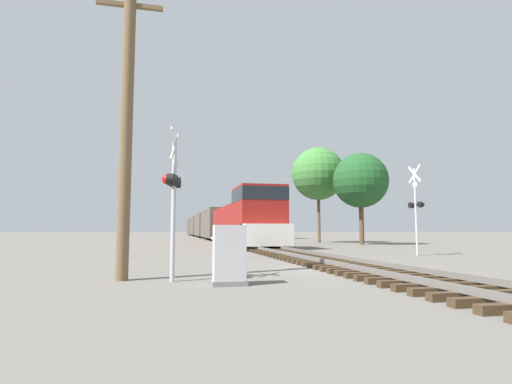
{
  "coord_description": "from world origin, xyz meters",
  "views": [
    {
      "loc": [
        -6.03,
        -12.97,
        1.33
      ],
      "look_at": [
        -2.71,
        2.25,
        2.8
      ],
      "focal_mm": 28.0,
      "sensor_mm": 36.0,
      "label": 1
    }
  ],
  "objects_px": {
    "freight_train": "(207,225)",
    "relay_cabinet": "(229,255)",
    "crossing_signal_near": "(173,188)",
    "tree_far_right": "(360,181)",
    "tree_deep_background": "(265,202)",
    "utility_pole": "(126,124)",
    "crossing_signal_far": "(416,206)",
    "tree_mid_background": "(318,174)"
  },
  "relations": [
    {
      "from": "crossing_signal_far",
      "to": "tree_deep_background",
      "type": "bearing_deg",
      "value": -7.4
    },
    {
      "from": "freight_train",
      "to": "relay_cabinet",
      "type": "xyz_separation_m",
      "value": [
        -4.59,
        -55.42,
        -1.3
      ]
    },
    {
      "from": "relay_cabinet",
      "to": "tree_mid_background",
      "type": "xyz_separation_m",
      "value": [
        13.46,
        28.63,
        6.32
      ]
    },
    {
      "from": "crossing_signal_near",
      "to": "utility_pole",
      "type": "xyz_separation_m",
      "value": [
        -1.26,
        0.5,
        1.77
      ]
    },
    {
      "from": "crossing_signal_far",
      "to": "tree_far_right",
      "type": "relative_size",
      "value": 0.57
    },
    {
      "from": "tree_far_right",
      "to": "crossing_signal_near",
      "type": "bearing_deg",
      "value": -126.98
    },
    {
      "from": "tree_mid_background",
      "to": "tree_far_right",
      "type": "bearing_deg",
      "value": -69.83
    },
    {
      "from": "freight_train",
      "to": "utility_pole",
      "type": "relative_size",
      "value": 10.15
    },
    {
      "from": "utility_pole",
      "to": "crossing_signal_near",
      "type": "bearing_deg",
      "value": -21.54
    },
    {
      "from": "crossing_signal_far",
      "to": "utility_pole",
      "type": "bearing_deg",
      "value": 112.43
    },
    {
      "from": "crossing_signal_near",
      "to": "tree_far_right",
      "type": "height_order",
      "value": "tree_far_right"
    },
    {
      "from": "utility_pole",
      "to": "tree_far_right",
      "type": "distance_m",
      "value": 28.33
    },
    {
      "from": "crossing_signal_near",
      "to": "tree_deep_background",
      "type": "height_order",
      "value": "tree_deep_background"
    },
    {
      "from": "relay_cabinet",
      "to": "tree_deep_background",
      "type": "xyz_separation_m",
      "value": [
        12.39,
        47.24,
        4.67
      ]
    },
    {
      "from": "tree_far_right",
      "to": "tree_mid_background",
      "type": "height_order",
      "value": "tree_mid_background"
    },
    {
      "from": "crossing_signal_near",
      "to": "tree_far_right",
      "type": "xyz_separation_m",
      "value": [
        16.78,
        22.29,
        3.32
      ]
    },
    {
      "from": "crossing_signal_near",
      "to": "crossing_signal_far",
      "type": "height_order",
      "value": "crossing_signal_far"
    },
    {
      "from": "tree_mid_background",
      "to": "tree_deep_background",
      "type": "relative_size",
      "value": 1.25
    },
    {
      "from": "crossing_signal_near",
      "to": "tree_mid_background",
      "type": "distance_m",
      "value": 31.69
    },
    {
      "from": "tree_far_right",
      "to": "tree_mid_background",
      "type": "distance_m",
      "value": 5.84
    },
    {
      "from": "crossing_signal_far",
      "to": "relay_cabinet",
      "type": "bearing_deg",
      "value": 122.85
    },
    {
      "from": "freight_train",
      "to": "tree_deep_background",
      "type": "distance_m",
      "value": 11.79
    },
    {
      "from": "tree_mid_background",
      "to": "relay_cabinet",
      "type": "bearing_deg",
      "value": -115.18
    },
    {
      "from": "crossing_signal_far",
      "to": "tree_deep_background",
      "type": "relative_size",
      "value": 0.6
    },
    {
      "from": "freight_train",
      "to": "crossing_signal_near",
      "type": "distance_m",
      "value": 54.75
    },
    {
      "from": "tree_far_right",
      "to": "tree_deep_background",
      "type": "distance_m",
      "value": 24.15
    },
    {
      "from": "crossing_signal_near",
      "to": "tree_mid_background",
      "type": "bearing_deg",
      "value": 164.86
    },
    {
      "from": "crossing_signal_far",
      "to": "freight_train",
      "type": "bearing_deg",
      "value": 2.46
    },
    {
      "from": "freight_train",
      "to": "crossing_signal_far",
      "type": "bearing_deg",
      "value": -82.14
    },
    {
      "from": "relay_cabinet",
      "to": "utility_pole",
      "type": "xyz_separation_m",
      "value": [
        -2.62,
        1.49,
        3.48
      ]
    },
    {
      "from": "crossing_signal_near",
      "to": "tree_far_right",
      "type": "bearing_deg",
      "value": 156.08
    },
    {
      "from": "tree_mid_background",
      "to": "tree_deep_background",
      "type": "height_order",
      "value": "tree_mid_background"
    },
    {
      "from": "freight_train",
      "to": "tree_deep_background",
      "type": "relative_size",
      "value": 10.61
    },
    {
      "from": "crossing_signal_far",
      "to": "tree_far_right",
      "type": "distance_m",
      "value": 15.55
    },
    {
      "from": "freight_train",
      "to": "crossing_signal_near",
      "type": "relative_size",
      "value": 20.96
    },
    {
      "from": "crossing_signal_far",
      "to": "tree_far_right",
      "type": "bearing_deg",
      "value": -22.13
    },
    {
      "from": "crossing_signal_near",
      "to": "relay_cabinet",
      "type": "relative_size",
      "value": 2.75
    },
    {
      "from": "utility_pole",
      "to": "tree_deep_background",
      "type": "bearing_deg",
      "value": 71.84
    },
    {
      "from": "crossing_signal_far",
      "to": "relay_cabinet",
      "type": "height_order",
      "value": "crossing_signal_far"
    },
    {
      "from": "crossing_signal_near",
      "to": "crossing_signal_far",
      "type": "bearing_deg",
      "value": 134.93
    },
    {
      "from": "crossing_signal_near",
      "to": "tree_deep_background",
      "type": "distance_m",
      "value": 48.33
    },
    {
      "from": "relay_cabinet",
      "to": "tree_far_right",
      "type": "height_order",
      "value": "tree_far_right"
    }
  ]
}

